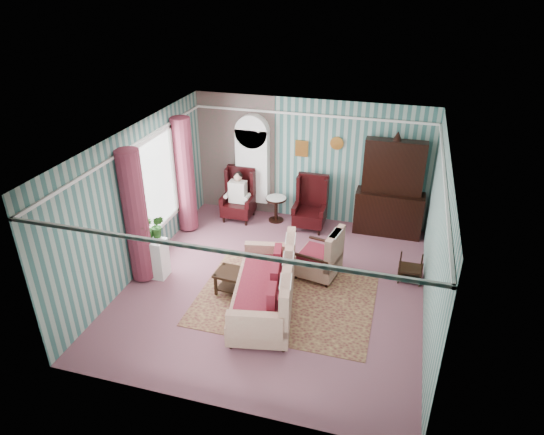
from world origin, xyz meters
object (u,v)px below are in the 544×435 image
(bookcase, at_px, (253,171))
(plant_stand, at_px, (153,258))
(seated_woman, at_px, (238,197))
(nest_table, at_px, (410,268))
(wingback_left, at_px, (238,195))
(coffee_table, at_px, (238,283))
(sofa, at_px, (263,288))
(wingback_right, at_px, (310,204))
(floral_armchair, at_px, (318,253))
(round_side_table, at_px, (276,209))
(dresser_hutch, at_px, (392,186))

(bookcase, xyz_separation_m, plant_stand, (-1.05, -3.14, -0.72))
(seated_woman, height_order, nest_table, seated_woman)
(wingback_left, height_order, coffee_table, wingback_left)
(sofa, bearing_deg, wingback_right, -13.29)
(plant_stand, distance_m, sofa, 2.46)
(wingback_left, height_order, floral_armchair, wingback_left)
(plant_stand, height_order, floral_armchair, floral_armchair)
(bookcase, height_order, round_side_table, bookcase)
(nest_table, height_order, sofa, sofa)
(dresser_hutch, height_order, wingback_right, dresser_hutch)
(wingback_right, distance_m, floral_armchair, 1.94)
(floral_armchair, xyz_separation_m, coffee_table, (-1.31, -1.02, -0.27))
(coffee_table, bearing_deg, floral_armchair, 37.81)
(plant_stand, bearing_deg, dresser_hutch, 35.08)
(wingback_right, bearing_deg, coffee_table, -104.64)
(seated_woman, bearing_deg, wingback_right, 0.00)
(dresser_hutch, distance_m, coffee_table, 4.13)
(bookcase, distance_m, floral_armchair, 3.11)
(seated_woman, relative_size, coffee_table, 1.44)
(bookcase, relative_size, dresser_hutch, 0.95)
(wingback_right, relative_size, coffee_table, 1.53)
(floral_armchair, distance_m, coffee_table, 1.68)
(plant_stand, distance_m, coffee_table, 1.81)
(dresser_hutch, xyz_separation_m, wingback_right, (-1.75, -0.27, -0.55))
(wingback_right, relative_size, floral_armchair, 1.26)
(wingback_right, distance_m, nest_table, 2.81)
(wingback_right, xyz_separation_m, round_side_table, (-0.85, 0.15, -0.33))
(dresser_hutch, distance_m, wingback_right, 1.86)
(wingback_right, relative_size, round_side_table, 2.08)
(dresser_hutch, height_order, floral_armchair, dresser_hutch)
(plant_stand, distance_m, floral_armchair, 3.24)
(plant_stand, xyz_separation_m, floral_armchair, (3.11, 0.89, 0.10))
(round_side_table, height_order, sofa, sofa)
(seated_woman, relative_size, round_side_table, 1.97)
(seated_woman, height_order, floral_armchair, seated_woman)
(seated_woman, bearing_deg, wingback_left, 0.00)
(sofa, distance_m, floral_armchair, 1.54)
(seated_woman, xyz_separation_m, nest_table, (4.07, -1.55, -0.32))
(wingback_right, height_order, round_side_table, wingback_right)
(wingback_right, distance_m, seated_woman, 1.75)
(dresser_hutch, relative_size, nest_table, 4.37)
(nest_table, relative_size, floral_armchair, 0.54)
(bookcase, distance_m, dresser_hutch, 3.25)
(round_side_table, xyz_separation_m, coffee_table, (0.10, -3.03, -0.08))
(seated_woman, xyz_separation_m, plant_stand, (-0.80, -2.75, -0.19))
(wingback_left, height_order, plant_stand, wingback_left)
(wingback_right, relative_size, sofa, 0.55)
(sofa, height_order, coffee_table, sofa)
(wingback_left, relative_size, plant_stand, 1.56)
(coffee_table, bearing_deg, bookcase, 102.91)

